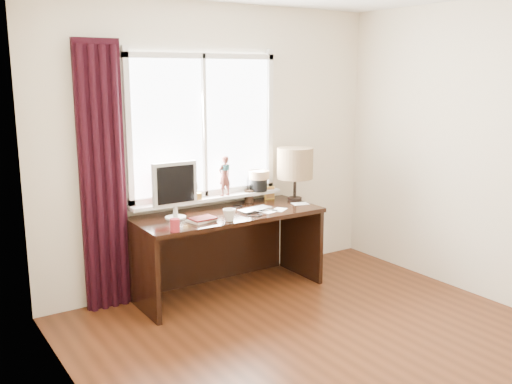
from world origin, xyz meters
TOP-DOWN VIEW (x-y plane):
  - floor at (0.00, 0.00)m, footprint 3.50×4.00m
  - wall_back at (0.00, 2.00)m, footprint 3.50×0.00m
  - wall_left at (-1.75, 0.00)m, footprint 0.00×4.00m
  - laptop at (0.14, 1.55)m, footprint 0.35×0.25m
  - mug at (-0.24, 1.37)m, footprint 0.15×0.15m
  - red_cup at (-0.76, 1.33)m, footprint 0.08×0.08m
  - window at (-0.14, 1.95)m, footprint 1.52×0.22m
  - curtain at (-1.13, 1.91)m, footprint 0.38×0.09m
  - desk at (-0.10, 1.73)m, footprint 1.70×0.70m
  - monitor at (-0.58, 1.70)m, footprint 0.40×0.18m
  - notebook_stack at (-0.44, 1.49)m, footprint 0.25×0.21m
  - brush_holder at (0.29, 1.88)m, footprint 0.09×0.09m
  - icon_frame at (0.52, 1.87)m, footprint 0.10×0.04m
  - table_lamp at (0.70, 1.70)m, footprint 0.35×0.35m
  - loose_papers at (0.41, 1.49)m, footprint 0.59×0.24m
  - desk_cables at (0.09, 1.55)m, footprint 0.27×0.51m

SIDE VIEW (x-z plane):
  - floor at x=0.00m, z-range 0.00..0.00m
  - desk at x=-0.10m, z-range 0.13..0.88m
  - loose_papers at x=0.41m, z-range 0.75..0.75m
  - desk_cables at x=0.09m, z-range 0.75..0.76m
  - laptop at x=0.14m, z-range 0.75..0.78m
  - notebook_stack at x=-0.44m, z-range 0.75..0.78m
  - red_cup at x=-0.76m, z-range 0.75..0.85m
  - mug at x=-0.24m, z-range 0.75..0.86m
  - brush_holder at x=0.29m, z-range 0.69..0.94m
  - icon_frame at x=0.52m, z-range 0.75..0.88m
  - monitor at x=-0.58m, z-range 0.78..1.27m
  - table_lamp at x=0.70m, z-range 0.85..1.37m
  - curtain at x=-1.13m, z-range -0.01..2.24m
  - wall_back at x=0.00m, z-range 0.00..2.60m
  - wall_left at x=-1.75m, z-range 0.00..2.60m
  - window at x=-0.14m, z-range 0.60..2.00m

